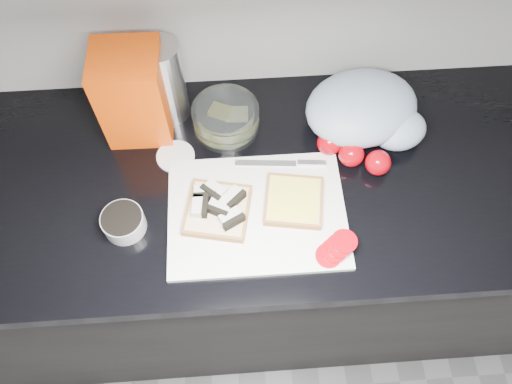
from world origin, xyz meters
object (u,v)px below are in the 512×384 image
(cutting_board, at_px, (257,213))
(glass_bowl, at_px, (226,118))
(steel_canister, at_px, (165,82))
(bread_bag, at_px, (134,94))

(cutting_board, distance_m, glass_bowl, 0.26)
(steel_canister, bearing_deg, cutting_board, -57.60)
(bread_bag, bearing_deg, cutting_board, -44.37)
(cutting_board, relative_size, bread_bag, 1.68)
(steel_canister, bearing_deg, bread_bag, -150.47)
(steel_canister, bearing_deg, glass_bowl, -22.74)
(bread_bag, relative_size, steel_canister, 1.07)
(glass_bowl, xyz_separation_m, bread_bag, (-0.21, 0.02, 0.09))
(glass_bowl, relative_size, bread_bag, 0.69)
(glass_bowl, bearing_deg, steel_canister, 157.26)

